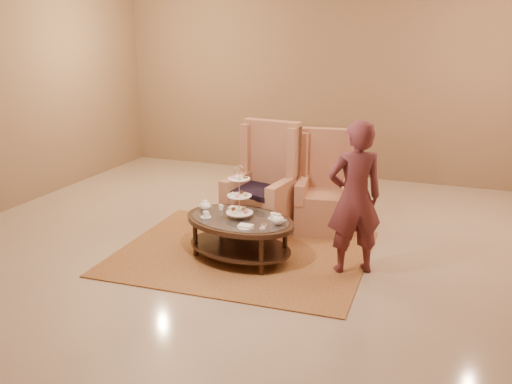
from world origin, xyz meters
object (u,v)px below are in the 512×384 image
at_px(tea_table, 240,226).
at_px(armchair_left, 264,196).
at_px(armchair_right, 325,197).
at_px(person, 355,198).

xyz_separation_m(tea_table, armchair_left, (-0.06, 0.95, 0.08)).
height_order(armchair_right, person, person).
relative_size(tea_table, person, 0.90).
xyz_separation_m(tea_table, person, (1.26, 0.12, 0.43)).
distance_m(armchair_left, person, 1.60).
relative_size(tea_table, armchair_right, 1.16).
xyz_separation_m(armchair_left, person, (1.32, -0.83, 0.35)).
distance_m(tea_table, person, 1.34).
height_order(tea_table, armchair_left, armchair_left).
distance_m(armchair_left, armchair_right, 0.81).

